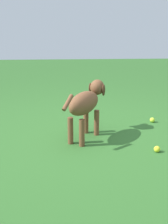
{
  "coord_description": "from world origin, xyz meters",
  "views": [
    {
      "loc": [
        0.16,
        3.18,
        1.34
      ],
      "look_at": [
        -0.02,
        0.0,
        0.33
      ],
      "focal_mm": 47.57,
      "sensor_mm": 36.0,
      "label": 1
    }
  ],
  "objects": [
    {
      "name": "tennis_ball_1",
      "position": [
        -0.76,
        0.4,
        0.03
      ],
      "size": [
        0.07,
        0.07,
        0.07
      ],
      "primitive_type": "sphere",
      "color": "yellow",
      "rests_on": "ground"
    },
    {
      "name": "dog",
      "position": [
        -0.04,
        -0.04,
        0.42
      ],
      "size": [
        0.54,
        0.83,
        0.64
      ],
      "rotation": [
        0.0,
        0.0,
        4.17
      ],
      "color": "brown",
      "rests_on": "ground"
    },
    {
      "name": "tennis_ball_0",
      "position": [
        -0.96,
        -0.52,
        0.03
      ],
      "size": [
        0.07,
        0.07,
        0.07
      ],
      "primitive_type": "sphere",
      "color": "#C2E236",
      "rests_on": "ground"
    },
    {
      "name": "ground",
      "position": [
        0.0,
        0.0,
        0.0
      ],
      "size": [
        14.0,
        14.0,
        0.0
      ],
      "primitive_type": "plane",
      "color": "#2D6026"
    }
  ]
}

